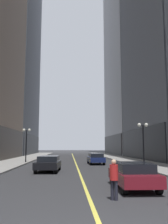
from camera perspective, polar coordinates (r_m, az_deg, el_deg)
ground_plane at (r=40.14m, az=-2.25°, el=-11.03°), size 200.00×200.00×0.00m
sidewalk_left at (r=40.80m, az=-14.11°, el=-10.65°), size 4.50×78.00×0.15m
sidewalk_right at (r=41.15m, az=9.53°, el=-10.75°), size 4.50×78.00×0.15m
lane_centre_stripe at (r=40.14m, az=-2.25°, el=-11.03°), size 0.16×70.00×0.01m
building_left_far at (r=77.32m, az=-17.22°, el=21.82°), size 15.66×26.00×80.37m
building_right_far at (r=76.91m, az=10.07°, el=21.39°), size 10.36×26.00×79.62m
car_maroon at (r=13.16m, az=11.27°, el=-14.05°), size 1.87×4.45×1.32m
car_black at (r=21.75m, az=-8.25°, el=-11.65°), size 2.07×4.54×1.32m
car_navy at (r=30.13m, az=2.75°, el=-10.68°), size 1.87×4.26×1.32m
pedestrian_in_red_jacket at (r=10.37m, az=6.97°, el=-14.62°), size 0.46×0.46×1.62m
street_lamp_left_far at (r=32.80m, az=-13.23°, el=-5.82°), size 1.06×0.36×4.43m
street_lamp_right_mid at (r=24.89m, az=13.57°, el=-5.20°), size 1.06×0.36×4.43m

